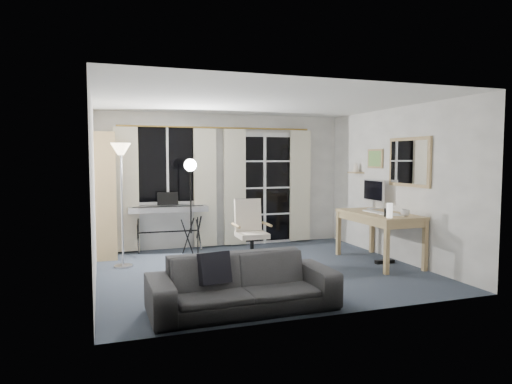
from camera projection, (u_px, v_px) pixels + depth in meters
floor at (262, 271)px, 6.55m from camera, size 4.50×4.00×0.02m
window at (167, 164)px, 7.96m from camera, size 1.20×0.08×1.40m
french_door at (264, 189)px, 8.58m from camera, size 1.32×0.09×2.11m
curtains at (219, 187)px, 8.20m from camera, size 3.60×0.07×2.13m
bookshelf at (103, 198)px, 7.47m from camera, size 0.33×0.94×2.02m
torchiere_lamp at (121, 168)px, 6.63m from camera, size 0.38×0.38×1.83m
keyboard_piano at (168, 210)px, 7.75m from camera, size 1.34×0.69×0.96m
studio_light at (190, 176)px, 7.42m from camera, size 0.34×0.34×1.64m
office_chair at (250, 226)px, 6.88m from camera, size 0.66×0.69×0.99m
desk at (379, 219)px, 7.01m from camera, size 0.73×1.45×0.77m
monitor at (374, 191)px, 7.47m from camera, size 0.19×0.56×0.48m
desk_clutter at (384, 226)px, 6.78m from camera, size 0.46×0.88×0.98m
mug at (405, 212)px, 6.56m from camera, size 0.13×0.10×0.13m
wall_mirror at (409, 162)px, 6.82m from camera, size 0.04×0.94×0.74m
framed_print at (375, 159)px, 7.67m from camera, size 0.03×0.42×0.32m
wall_shelf at (356, 169)px, 8.13m from camera, size 0.16×0.30×0.18m
sofa at (243, 274)px, 4.81m from camera, size 1.99×0.61×0.77m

